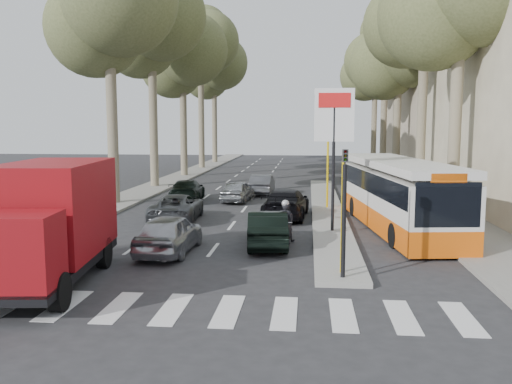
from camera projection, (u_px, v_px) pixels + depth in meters
ground at (231, 265)px, 16.38m from camera, size 120.00×120.00×0.00m
sidewalk_right at (393, 181)px, 40.25m from camera, size 3.20×70.00×0.12m
median_left at (183, 176)px, 44.79m from camera, size 2.40×64.00×0.12m
traffic_island at (327, 209)px, 26.92m from camera, size 1.50×26.00×0.16m
building_far at (460, 82)px, 47.50m from camera, size 11.00×20.00×16.00m
billboard at (334, 139)px, 20.55m from camera, size 1.50×12.10×5.60m
traffic_light_island at (344, 191)px, 14.28m from camera, size 0.16×0.41×3.60m
tree_l_a at (112, 4)px, 27.81m from camera, size 7.40×7.20×14.10m
tree_l_b at (153, 20)px, 35.64m from camera, size 7.40×7.20×14.88m
tree_l_c at (184, 52)px, 43.65m from camera, size 7.40×7.20×13.71m
tree_l_d at (202, 45)px, 51.35m from camera, size 7.40×7.20×15.66m
tree_l_e at (215, 65)px, 59.39m from camera, size 7.40×7.20×14.49m
tree_r_b at (428, 2)px, 31.98m from camera, size 7.40×7.20×15.27m
tree_r_c at (401, 51)px, 40.12m from camera, size 7.40×7.20×13.32m
tree_r_d at (387, 47)px, 47.84m from camera, size 7.40×7.20×14.88m
tree_r_e at (377, 65)px, 55.82m from camera, size 7.40×7.20×14.10m
silver_hatchback at (169, 233)px, 17.90m from camera, size 1.70×3.93×1.32m
dark_hatchback at (267, 228)px, 18.91m from camera, size 1.67×3.94×1.26m
queue_car_a at (177, 207)px, 24.04m from camera, size 2.24×4.40×1.19m
queue_car_b at (286, 203)px, 24.67m from camera, size 2.20×4.76×1.35m
queue_car_c at (238, 191)px, 29.95m from camera, size 1.77×3.61×1.18m
queue_car_d at (262, 184)px, 33.19m from camera, size 1.35×3.67×1.20m
queue_car_e at (187, 190)px, 30.16m from camera, size 2.07×4.28×1.20m
red_truck at (48, 221)px, 14.33m from camera, size 2.90×6.24×3.22m
city_bus at (397, 193)px, 21.99m from camera, size 3.68×10.99×2.84m
motorcycle at (285, 224)px, 19.31m from camera, size 0.68×1.89×1.61m
pedestrian_near at (414, 196)px, 25.03m from camera, size 0.97×1.06×1.67m
pedestrian_far at (448, 195)px, 25.95m from camera, size 1.02×0.47×1.55m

